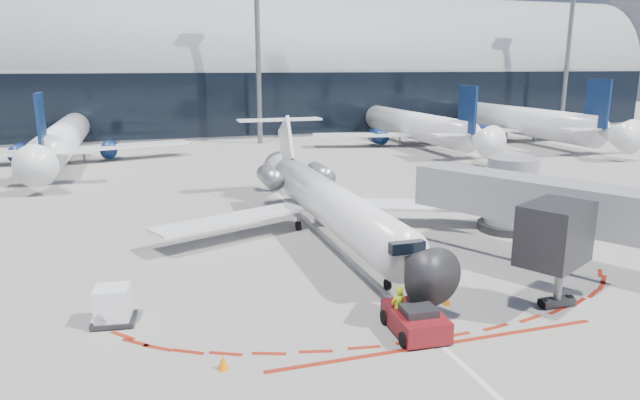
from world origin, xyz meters
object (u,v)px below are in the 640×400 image
object	(u,v)px
ramp_worker	(398,308)
pushback_tug	(415,320)
regional_jet	(325,199)
uld_container	(113,306)

from	to	relation	value
ramp_worker	pushback_tug	bearing A→B (deg)	122.10
pushback_tug	ramp_worker	bearing A→B (deg)	138.13
pushback_tug	ramp_worker	distance (m)	0.85
regional_jet	pushback_tug	xyz separation A→B (m)	(-0.78, -14.36, -1.71)
pushback_tug	uld_container	distance (m)	12.53
regional_jet	ramp_worker	world-z (taller)	regional_jet
ramp_worker	uld_container	xyz separation A→B (m)	(-11.14, 3.99, -0.13)
pushback_tug	uld_container	size ratio (longest dim) A/B	2.56
regional_jet	uld_container	bearing A→B (deg)	-141.73
ramp_worker	uld_container	bearing A→B (deg)	-32.73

